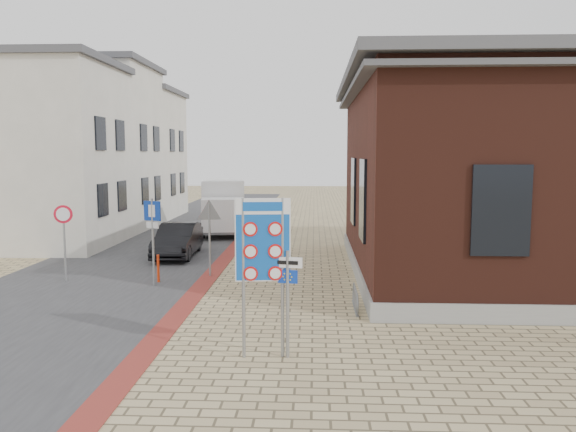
% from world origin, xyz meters
% --- Properties ---
extents(ground, '(120.00, 120.00, 0.00)m').
position_xyz_m(ground, '(0.00, 0.00, 0.00)').
color(ground, tan).
rests_on(ground, ground).
extents(road_strip, '(7.00, 60.00, 0.02)m').
position_xyz_m(road_strip, '(-5.50, 15.00, 0.01)').
color(road_strip, '#38383A').
rests_on(road_strip, ground).
extents(curb_strip, '(0.60, 40.00, 0.02)m').
position_xyz_m(curb_strip, '(-2.00, 10.00, 0.01)').
color(curb_strip, maroon).
rests_on(curb_strip, ground).
extents(brick_building, '(13.00, 13.00, 6.80)m').
position_xyz_m(brick_building, '(8.99, 7.00, 3.49)').
color(brick_building, gray).
rests_on(brick_building, ground).
extents(townhouse_near, '(7.40, 6.40, 8.30)m').
position_xyz_m(townhouse_near, '(-10.99, 12.00, 4.17)').
color(townhouse_near, beige).
rests_on(townhouse_near, ground).
extents(townhouse_mid, '(7.40, 6.40, 9.10)m').
position_xyz_m(townhouse_mid, '(-10.99, 18.00, 4.57)').
color(townhouse_mid, beige).
rests_on(townhouse_mid, ground).
extents(townhouse_far, '(7.40, 6.40, 8.30)m').
position_xyz_m(townhouse_far, '(-10.99, 24.00, 4.17)').
color(townhouse_far, beige).
rests_on(townhouse_far, ground).
extents(bike_rack, '(0.08, 1.80, 0.60)m').
position_xyz_m(bike_rack, '(2.65, 2.20, 0.26)').
color(bike_rack, slate).
rests_on(bike_rack, ground).
extents(sedan, '(1.57, 4.12, 1.34)m').
position_xyz_m(sedan, '(-3.99, 9.66, 0.67)').
color(sedan, black).
rests_on(sedan, ground).
extents(box_truck, '(2.92, 5.58, 2.78)m').
position_xyz_m(box_truck, '(-3.23, 16.35, 1.44)').
color(box_truck, slate).
rests_on(box_truck, ground).
extents(border_sign, '(1.12, 0.17, 3.28)m').
position_xyz_m(border_sign, '(0.50, -1.50, 2.37)').
color(border_sign, gray).
rests_on(border_sign, ground).
extents(essen_sign, '(0.60, 0.14, 2.22)m').
position_xyz_m(essen_sign, '(1.00, -1.50, 1.45)').
color(essen_sign, gray).
rests_on(essen_sign, ground).
extents(parking_sign, '(0.58, 0.26, 2.78)m').
position_xyz_m(parking_sign, '(-3.50, 4.50, 1.92)').
color(parking_sign, gray).
rests_on(parking_sign, ground).
extents(yield_sign, '(0.91, 0.25, 2.58)m').
position_xyz_m(yield_sign, '(-2.00, 6.00, 1.98)').
color(yield_sign, gray).
rests_on(yield_sign, ground).
extents(speed_sign, '(0.59, 0.14, 2.51)m').
position_xyz_m(speed_sign, '(-6.57, 5.03, 1.69)').
color(speed_sign, gray).
rests_on(speed_sign, ground).
extents(bollard, '(0.10, 0.10, 0.92)m').
position_xyz_m(bollard, '(-3.50, 5.00, 0.46)').
color(bollard, '#EF340C').
rests_on(bollard, ground).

